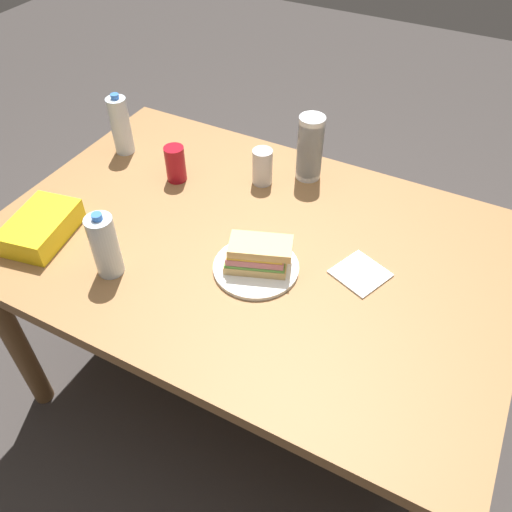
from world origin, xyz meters
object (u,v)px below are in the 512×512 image
object	(u,v)px
paper_plate	(256,267)
water_bottle_tall	(121,125)
soda_can_silver	(262,167)
sandwich	(257,255)
chip_bag	(41,227)
water_bottle_spare	(105,246)
soda_can_red	(175,164)
plastic_cup_stack	(310,148)
dining_table	(251,262)

from	to	relation	value
paper_plate	water_bottle_tall	xyz separation A→B (m)	(-0.69, 0.31, 0.10)
paper_plate	soda_can_silver	world-z (taller)	soda_can_silver
soda_can_silver	sandwich	bearing A→B (deg)	-64.71
chip_bag	water_bottle_spare	distance (m)	0.27
sandwich	soda_can_red	world-z (taller)	soda_can_red
paper_plate	plastic_cup_stack	xyz separation A→B (m)	(-0.05, 0.47, 0.10)
chip_bag	plastic_cup_stack	size ratio (longest dim) A/B	1.04
dining_table	chip_bag	world-z (taller)	chip_bag
soda_can_red	water_bottle_spare	world-z (taller)	water_bottle_spare
dining_table	soda_can_red	size ratio (longest dim) A/B	12.43
dining_table	soda_can_silver	world-z (taller)	soda_can_silver
dining_table	paper_plate	distance (m)	0.15
dining_table	chip_bag	size ratio (longest dim) A/B	6.60
dining_table	plastic_cup_stack	size ratio (longest dim) A/B	6.86
soda_can_silver	soda_can_red	bearing A→B (deg)	-155.79
soda_can_red	chip_bag	size ratio (longest dim) A/B	0.53
sandwich	soda_can_silver	xyz separation A→B (m)	(-0.17, 0.37, 0.01)
paper_plate	sandwich	world-z (taller)	sandwich
soda_can_red	plastic_cup_stack	distance (m)	0.44
dining_table	sandwich	xyz separation A→B (m)	(0.07, -0.09, 0.14)
water_bottle_tall	water_bottle_spare	world-z (taller)	water_bottle_tall
paper_plate	chip_bag	distance (m)	0.64
soda_can_red	soda_can_silver	xyz separation A→B (m)	(0.26, 0.12, 0.00)
water_bottle_spare	water_bottle_tall	bearing A→B (deg)	124.21
sandwich	paper_plate	bearing A→B (deg)	-133.04
sandwich	plastic_cup_stack	distance (m)	0.47
paper_plate	water_bottle_spare	size ratio (longest dim) A/B	1.18
paper_plate	soda_can_red	size ratio (longest dim) A/B	1.96
dining_table	sandwich	bearing A→B (deg)	-51.93
sandwich	water_bottle_tall	world-z (taller)	water_bottle_tall
water_bottle_spare	soda_can_silver	size ratio (longest dim) A/B	1.65
paper_plate	soda_can_red	bearing A→B (deg)	149.74
paper_plate	soda_can_red	xyz separation A→B (m)	(-0.43, 0.25, 0.05)
dining_table	water_bottle_tall	distance (m)	0.69
soda_can_red	water_bottle_tall	world-z (taller)	water_bottle_tall
plastic_cup_stack	water_bottle_spare	xyz separation A→B (m)	(-0.30, -0.66, -0.02)
sandwich	water_bottle_tall	xyz separation A→B (m)	(-0.69, 0.30, 0.05)
dining_table	water_bottle_tall	bearing A→B (deg)	161.08
paper_plate	soda_can_silver	distance (m)	0.41
paper_plate	soda_can_silver	bearing A→B (deg)	114.74
water_bottle_tall	soda_can_silver	bearing A→B (deg)	6.75
dining_table	chip_bag	distance (m)	0.62
dining_table	plastic_cup_stack	distance (m)	0.43
dining_table	plastic_cup_stack	bearing A→B (deg)	87.12
sandwich	plastic_cup_stack	size ratio (longest dim) A/B	0.90
plastic_cup_stack	water_bottle_spare	distance (m)	0.73
sandwich	chip_bag	distance (m)	0.65
water_bottle_tall	water_bottle_spare	size ratio (longest dim) A/B	1.09
chip_bag	water_bottle_tall	world-z (taller)	water_bottle_tall
soda_can_red	water_bottle_spare	xyz separation A→B (m)	(0.08, -0.44, 0.03)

